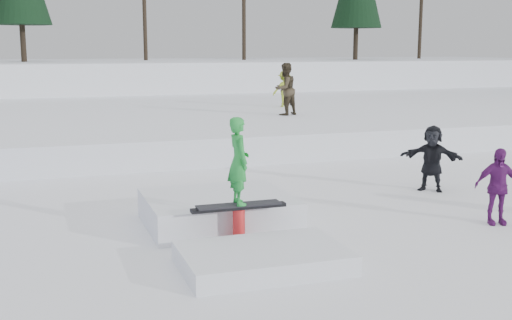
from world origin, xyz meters
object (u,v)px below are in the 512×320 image
object	(u,v)px
walker_olive	(285,89)
spectator_purple	(497,186)
walker_ygreen	(284,89)
spectator_dark	(432,158)
jib_rail_feature	(229,218)

from	to	relation	value
walker_olive	spectator_purple	xyz separation A→B (m)	(-0.49, -11.94, -1.02)
walker_ygreen	spectator_purple	bearing A→B (deg)	87.04
spectator_purple	spectator_dark	bearing A→B (deg)	97.37
walker_olive	walker_ygreen	size ratio (longest dim) A/B	1.28
spectator_dark	spectator_purple	bearing A→B (deg)	-55.87
walker_ygreen	spectator_purple	xyz separation A→B (m)	(-1.64, -15.01, -0.82)
walker_olive	jib_rail_feature	size ratio (longest dim) A/B	0.42
walker_ygreen	jib_rail_feature	bearing A→B (deg)	68.65
walker_ygreen	walker_olive	bearing A→B (deg)	72.73
spectator_purple	spectator_dark	world-z (taller)	spectator_dark
walker_ygreen	spectator_dark	bearing A→B (deg)	87.79
walker_ygreen	spectator_dark	xyz separation A→B (m)	(-1.17, -12.25, -0.78)
walker_olive	spectator_dark	xyz separation A→B (m)	(-0.02, -9.18, -0.99)
walker_ygreen	jib_rail_feature	distance (m)	15.59
spectator_dark	jib_rail_feature	distance (m)	5.64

